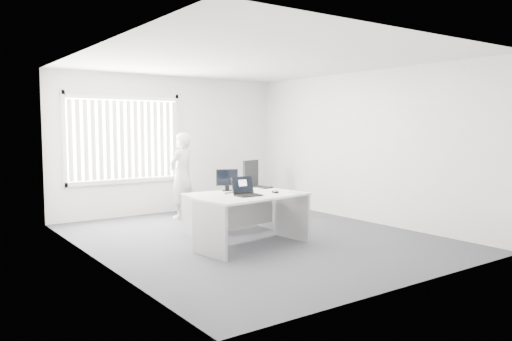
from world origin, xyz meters
TOP-DOWN VIEW (x-y plane):
  - ground at (0.00, 0.00)m, footprint 6.00×6.00m
  - wall_back at (0.00, 3.00)m, footprint 5.00×0.02m
  - wall_front at (0.00, -3.00)m, footprint 5.00×0.02m
  - wall_left at (-2.50, 0.00)m, footprint 0.02×6.00m
  - wall_right at (2.50, 0.00)m, footprint 0.02×6.00m
  - ceiling at (0.00, 0.00)m, footprint 5.00×6.00m
  - window at (-1.00, 2.96)m, footprint 2.32×0.06m
  - blinds at (-1.00, 2.90)m, footprint 2.20×0.10m
  - desk_near at (-0.38, -0.52)m, footprint 1.78×1.01m
  - desk_far at (-0.11, 0.55)m, footprint 1.52×0.78m
  - office_chair at (1.59, 2.17)m, footprint 0.72×0.72m
  - person at (-0.15, 2.21)m, footprint 0.71×0.61m
  - laptop at (-0.49, -0.53)m, footprint 0.36×0.32m
  - paper_sheet at (0.04, -0.55)m, footprint 0.34×0.25m
  - mouse at (0.03, -0.51)m, footprint 0.08×0.12m
  - booklet at (0.32, -0.65)m, footprint 0.18×0.22m
  - keyboard at (-0.07, 0.41)m, footprint 0.41×0.17m
  - monitor at (-0.03, 0.76)m, footprint 0.39×0.25m

SIDE VIEW (x-z plane):
  - ground at x=0.00m, z-range 0.00..0.00m
  - office_chair at x=1.59m, z-range -0.20..0.85m
  - desk_far at x=-0.11m, z-range 0.15..0.82m
  - desk_near at x=-0.38m, z-range 0.17..0.94m
  - keyboard at x=-0.07m, z-range 0.67..0.69m
  - paper_sheet at x=0.04m, z-range 0.77..0.77m
  - booklet at x=0.32m, z-range 0.77..0.78m
  - mouse at x=0.03m, z-range 0.77..0.82m
  - person at x=-0.15m, z-range 0.00..1.66m
  - monitor at x=-0.03m, z-range 0.67..1.05m
  - laptop at x=-0.49m, z-range 0.77..1.05m
  - wall_back at x=0.00m, z-range 0.00..2.80m
  - wall_front at x=0.00m, z-range 0.00..2.80m
  - wall_left at x=-2.50m, z-range 0.00..2.80m
  - wall_right at x=2.50m, z-range 0.00..2.80m
  - blinds at x=-1.00m, z-range 0.77..2.27m
  - window at x=-1.00m, z-range 0.67..2.43m
  - ceiling at x=0.00m, z-range 2.79..2.81m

